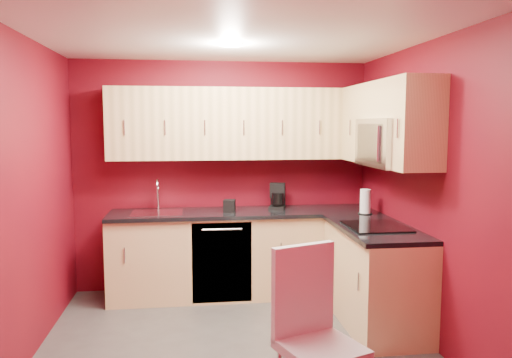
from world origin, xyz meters
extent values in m
plane|color=#4A4845|center=(0.00, 0.00, 0.00)|extent=(3.20, 3.20, 0.00)
plane|color=white|center=(0.00, 0.00, 2.50)|extent=(3.20, 3.20, 0.00)
plane|color=maroon|center=(0.00, 1.50, 1.25)|extent=(3.20, 0.00, 3.20)
plane|color=maroon|center=(0.00, -1.50, 1.25)|extent=(3.20, 0.00, 3.20)
plane|color=maroon|center=(-1.60, 0.00, 1.25)|extent=(0.00, 3.00, 3.00)
plane|color=maroon|center=(1.60, 0.00, 1.25)|extent=(0.00, 3.00, 3.00)
cube|color=#EACC86|center=(0.20, 1.20, 0.43)|extent=(2.80, 0.60, 0.87)
cube|color=#EACC86|center=(1.30, 0.25, 0.43)|extent=(0.60, 1.30, 0.87)
cube|color=black|center=(0.20, 1.19, 0.89)|extent=(2.80, 0.63, 0.04)
cube|color=black|center=(1.29, 0.23, 0.89)|extent=(0.63, 1.27, 0.04)
cube|color=#E9C784|center=(0.20, 1.32, 1.83)|extent=(2.80, 0.35, 0.75)
cube|color=#E9C784|center=(1.43, 0.86, 1.83)|extent=(0.35, 0.57, 0.75)
cube|color=#E9C784|center=(1.43, -0.29, 1.83)|extent=(0.35, 0.22, 0.75)
cube|color=#E9C784|center=(1.43, 0.20, 2.04)|extent=(0.35, 0.76, 0.33)
cube|color=silver|center=(1.40, 0.20, 1.66)|extent=(0.40, 0.76, 0.42)
cube|color=black|center=(1.21, 0.20, 1.66)|extent=(0.02, 0.62, 0.33)
cylinder|color=silver|center=(1.19, -0.03, 1.66)|extent=(0.02, 0.02, 0.29)
cube|color=black|center=(1.28, 0.20, 0.92)|extent=(0.50, 0.55, 0.01)
cube|color=silver|center=(-0.70, 1.18, 0.91)|extent=(0.52, 0.42, 0.02)
cylinder|color=silver|center=(-0.70, 1.38, 1.04)|extent=(0.02, 0.02, 0.26)
torus|color=silver|center=(-0.70, 1.31, 1.17)|extent=(0.02, 0.16, 0.16)
cylinder|color=silver|center=(-0.70, 1.24, 1.11)|extent=(0.02, 0.02, 0.12)
cube|color=black|center=(-0.05, 0.91, 0.43)|extent=(0.60, 0.02, 0.82)
cylinder|color=white|center=(0.00, 0.30, 2.48)|extent=(0.20, 0.20, 0.01)
camera|label=1|loc=(-0.34, -3.98, 1.82)|focal=35.00mm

